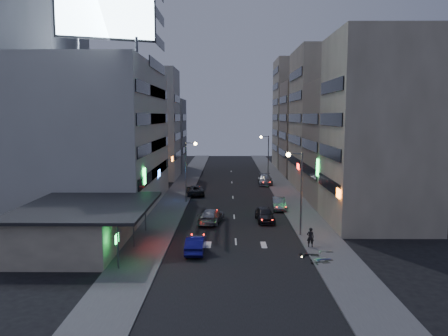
{
  "coord_description": "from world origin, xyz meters",
  "views": [
    {
      "loc": [
        -0.78,
        -35.24,
        11.61
      ],
      "look_at": [
        -1.18,
        15.17,
        5.53
      ],
      "focal_mm": 35.0,
      "sensor_mm": 36.0,
      "label": 1
    }
  ],
  "objects_px": {
    "road_car_silver": "(211,216)",
    "person": "(310,237)",
    "parked_car_left": "(195,190)",
    "scooter_blue": "(331,252)",
    "parked_car_right_near": "(265,214)",
    "scooter_silver_a": "(325,251)",
    "scooter_black_b": "(319,247)",
    "parked_car_right_mid": "(279,204)",
    "scooter_black_a": "(328,255)",
    "parked_car_right_far": "(265,180)",
    "scooter_silver_b": "(332,245)",
    "road_car_blue": "(196,244)"
  },
  "relations": [
    {
      "from": "scooter_black_b",
      "to": "scooter_blue",
      "type": "bearing_deg",
      "value": -135.65
    },
    {
      "from": "parked_car_left",
      "to": "scooter_silver_a",
      "type": "height_order",
      "value": "parked_car_left"
    },
    {
      "from": "road_car_blue",
      "to": "road_car_silver",
      "type": "bearing_deg",
      "value": -94.03
    },
    {
      "from": "parked_car_right_near",
      "to": "parked_car_right_mid",
      "type": "relative_size",
      "value": 1.05
    },
    {
      "from": "road_car_silver",
      "to": "road_car_blue",
      "type": "bearing_deg",
      "value": 95.7
    },
    {
      "from": "scooter_silver_b",
      "to": "scooter_black_b",
      "type": "bearing_deg",
      "value": 125.68
    },
    {
      "from": "parked_car_left",
      "to": "scooter_blue",
      "type": "xyz_separation_m",
      "value": [
        13.09,
        -28.82,
        -0.05
      ]
    },
    {
      "from": "parked_car_right_near",
      "to": "scooter_black_b",
      "type": "distance_m",
      "value": 12.35
    },
    {
      "from": "parked_car_right_far",
      "to": "scooter_black_b",
      "type": "distance_m",
      "value": 37.71
    },
    {
      "from": "road_car_blue",
      "to": "scooter_black_b",
      "type": "height_order",
      "value": "road_car_blue"
    },
    {
      "from": "parked_car_right_near",
      "to": "parked_car_right_far",
      "type": "height_order",
      "value": "parked_car_right_far"
    },
    {
      "from": "parked_car_right_near",
      "to": "scooter_silver_b",
      "type": "xyz_separation_m",
      "value": [
        4.79,
        -10.87,
        -0.16
      ]
    },
    {
      "from": "road_car_silver",
      "to": "scooter_black_a",
      "type": "relative_size",
      "value": 2.98
    },
    {
      "from": "person",
      "to": "scooter_silver_a",
      "type": "distance_m",
      "value": 2.96
    },
    {
      "from": "scooter_silver_a",
      "to": "scooter_blue",
      "type": "relative_size",
      "value": 0.93
    },
    {
      "from": "parked_car_right_near",
      "to": "road_car_silver",
      "type": "height_order",
      "value": "parked_car_right_near"
    },
    {
      "from": "parked_car_right_mid",
      "to": "scooter_blue",
      "type": "height_order",
      "value": "parked_car_right_mid"
    },
    {
      "from": "parked_car_right_far",
      "to": "scooter_silver_b",
      "type": "height_order",
      "value": "parked_car_right_far"
    },
    {
      "from": "person",
      "to": "road_car_silver",
      "type": "bearing_deg",
      "value": -42.39
    },
    {
      "from": "road_car_silver",
      "to": "person",
      "type": "xyz_separation_m",
      "value": [
        9.05,
        -9.03,
        0.23
      ]
    },
    {
      "from": "parked_car_right_far",
      "to": "road_car_blue",
      "type": "relative_size",
      "value": 1.29
    },
    {
      "from": "parked_car_left",
      "to": "scooter_silver_a",
      "type": "distance_m",
      "value": 31.23
    },
    {
      "from": "road_car_silver",
      "to": "scooter_silver_b",
      "type": "bearing_deg",
      "value": 147.3
    },
    {
      "from": "parked_car_left",
      "to": "parked_car_right_near",
      "type": "bearing_deg",
      "value": 111.29
    },
    {
      "from": "scooter_silver_a",
      "to": "scooter_blue",
      "type": "xyz_separation_m",
      "value": [
        0.36,
        -0.3,
        0.04
      ]
    },
    {
      "from": "parked_car_left",
      "to": "scooter_blue",
      "type": "bearing_deg",
      "value": 106.56
    },
    {
      "from": "scooter_silver_a",
      "to": "scooter_black_b",
      "type": "xyz_separation_m",
      "value": [
        -0.35,
        0.74,
        0.08
      ]
    },
    {
      "from": "scooter_black_b",
      "to": "scooter_silver_b",
      "type": "relative_size",
      "value": 1.18
    },
    {
      "from": "parked_car_right_near",
      "to": "scooter_silver_a",
      "type": "bearing_deg",
      "value": -76.12
    },
    {
      "from": "parked_car_right_mid",
      "to": "scooter_silver_a",
      "type": "distance_m",
      "value": 18.9
    },
    {
      "from": "road_car_silver",
      "to": "scooter_silver_b",
      "type": "relative_size",
      "value": 3.12
    },
    {
      "from": "parked_car_left",
      "to": "road_car_silver",
      "type": "xyz_separation_m",
      "value": [
        3.0,
        -16.62,
        0.02
      ]
    },
    {
      "from": "parked_car_right_near",
      "to": "parked_car_left",
      "type": "relative_size",
      "value": 0.88
    },
    {
      "from": "parked_car_right_near",
      "to": "scooter_black_b",
      "type": "xyz_separation_m",
      "value": [
        3.5,
        -11.85,
        -0.07
      ]
    },
    {
      "from": "parked_car_left",
      "to": "person",
      "type": "distance_m",
      "value": 28.35
    },
    {
      "from": "road_car_silver",
      "to": "person",
      "type": "distance_m",
      "value": 12.79
    },
    {
      "from": "parked_car_right_mid",
      "to": "scooter_black_a",
      "type": "relative_size",
      "value": 2.53
    },
    {
      "from": "parked_car_right_far",
      "to": "person",
      "type": "xyz_separation_m",
      "value": [
        0.91,
        -35.57,
        0.16
      ]
    },
    {
      "from": "road_car_silver",
      "to": "scooter_silver_b",
      "type": "xyz_separation_m",
      "value": [
        10.68,
        -10.17,
        -0.13
      ]
    },
    {
      "from": "scooter_black_a",
      "to": "parked_car_right_far",
      "type": "bearing_deg",
      "value": -8.28
    },
    {
      "from": "parked_car_left",
      "to": "scooter_black_b",
      "type": "distance_m",
      "value": 30.41
    },
    {
      "from": "scooter_black_a",
      "to": "scooter_blue",
      "type": "xyz_separation_m",
      "value": [
        0.34,
        0.64,
        0.03
      ]
    },
    {
      "from": "parked_car_right_far",
      "to": "scooter_silver_a",
      "type": "distance_m",
      "value": 38.46
    },
    {
      "from": "scooter_silver_b",
      "to": "parked_car_left",
      "type": "bearing_deg",
      "value": 25.67
    },
    {
      "from": "parked_car_right_mid",
      "to": "road_car_blue",
      "type": "height_order",
      "value": "parked_car_right_mid"
    },
    {
      "from": "road_car_blue",
      "to": "scooter_black_a",
      "type": "bearing_deg",
      "value": 167.84
    },
    {
      "from": "scooter_blue",
      "to": "scooter_silver_b",
      "type": "xyz_separation_m",
      "value": [
        0.59,
        2.02,
        -0.05
      ]
    },
    {
      "from": "parked_car_right_near",
      "to": "road_car_silver",
      "type": "relative_size",
      "value": 0.89
    },
    {
      "from": "road_car_blue",
      "to": "parked_car_left",
      "type": "bearing_deg",
      "value": -84.44
    },
    {
      "from": "road_car_blue",
      "to": "scooter_silver_a",
      "type": "xyz_separation_m",
      "value": [
        10.67,
        -1.6,
        -0.09
      ]
    }
  ]
}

